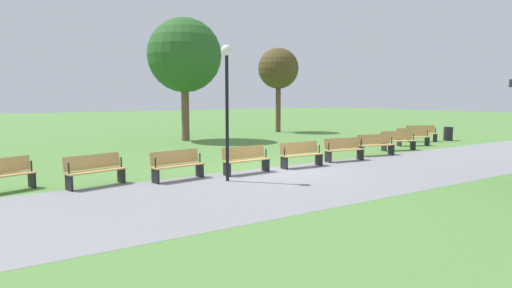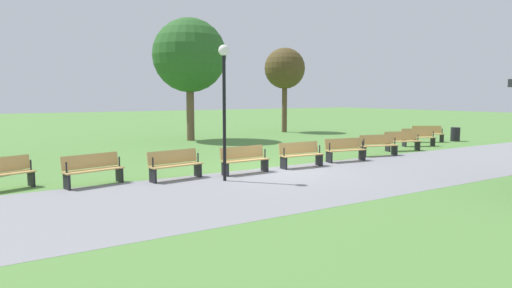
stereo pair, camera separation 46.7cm
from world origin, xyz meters
name	(u,v)px [view 1 (the left image)]	position (x,y,z in m)	size (l,w,h in m)	color
ground_plane	(276,170)	(0.00, 0.00, 0.00)	(120.00, 120.00, 0.00)	#54843D
path_paving	(318,180)	(0.00, 2.11, 0.00)	(40.20, 5.49, 0.01)	gray
bench_0	(421,133)	(-12.44, -3.16, 0.47)	(1.70, 1.21, 0.89)	tan
bench_1	(413,137)	(-10.32, -2.15, 0.47)	(1.73, 1.09, 0.89)	tan
bench_2	(398,140)	(-8.11, -1.34, 0.47)	(1.74, 0.96, 0.89)	tan
bench_3	(375,144)	(-5.84, -0.72, 0.47)	(1.74, 0.83, 0.89)	tan
bench_4	(344,149)	(-3.52, -0.30, 0.47)	(1.72, 0.69, 0.89)	tan
bench_5	(301,154)	(-1.18, -0.09, 0.47)	(1.69, 0.55, 0.89)	tan
bench_6	(246,159)	(1.18, -0.09, 0.47)	(1.69, 0.55, 0.89)	tan
bench_7	(177,165)	(3.52, -0.30, 0.47)	(1.72, 0.69, 0.89)	tan
bench_8	(95,170)	(5.84, -0.72, 0.47)	(1.74, 0.83, 0.89)	tan
bench_9	(1,175)	(8.11, -1.34, 0.47)	(1.74, 0.96, 0.89)	tan
tree_1	(278,69)	(-9.79, -12.92, 4.39)	(2.82, 2.82, 5.85)	brown
tree_2	(184,56)	(-1.81, -11.06, 4.78)	(4.14, 4.14, 6.88)	brown
lamp_post	(227,87)	(2.34, 0.71, 2.80)	(0.32, 0.32, 4.03)	black
trash_bin	(448,134)	(-14.19, -2.64, 0.39)	(0.50, 0.50, 0.78)	black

